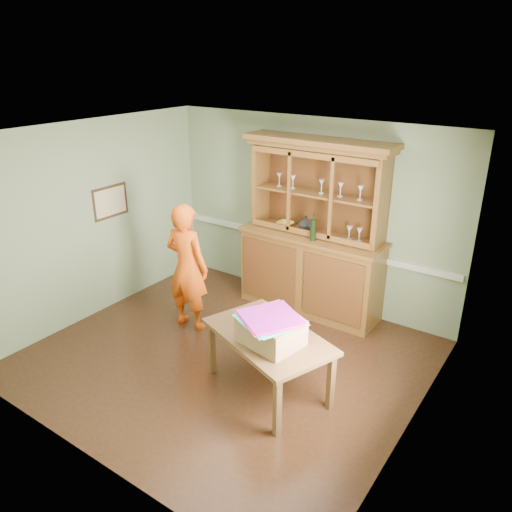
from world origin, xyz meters
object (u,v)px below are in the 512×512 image
Objects in this scene: china_hutch at (312,254)px; dining_table at (268,341)px; person at (187,267)px; cardboard_box at (271,331)px.

dining_table is (0.54, -1.94, -0.24)m from china_hutch.
person is (-1.66, 0.57, 0.25)m from dining_table.
cardboard_box is at bearing -72.56° from china_hutch.
cardboard_box is 1.90m from person.
person is (-1.77, 0.69, 0.02)m from cardboard_box.
person is at bearing -129.35° from china_hutch.
person is (-1.12, -1.37, 0.01)m from china_hutch.
cardboard_box is at bearing -27.50° from dining_table.
china_hutch is 2.02m from dining_table.
china_hutch is 1.42× the size of person.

